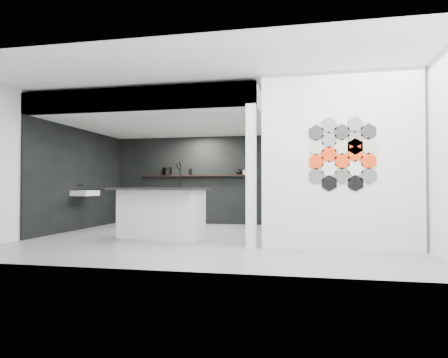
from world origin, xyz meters
The scene contains 17 objects.
floor centered at (0.00, 0.00, -0.01)m, with size 7.00×6.00×0.01m, color slate.
partition_panel centered at (2.23, -1.00, 1.40)m, with size 2.45×0.15×2.80m, color silver.
bay_clad_back centered at (-1.30, 2.97, 1.18)m, with size 4.40×0.04×2.35m, color black.
bay_clad_left centered at (-3.47, 1.00, 1.18)m, with size 0.04×4.00×2.35m, color black.
bulkhead centered at (-1.30, 1.00, 2.55)m, with size 4.40×4.00×0.40m, color silver.
corner_column centered at (0.82, -1.00, 1.18)m, with size 0.16×0.16×2.35m, color silver.
fascia_beam centered at (-1.30, -0.92, 2.55)m, with size 4.40×0.16×0.40m, color silver.
wall_basin centered at (-3.24, 0.80, 0.85)m, with size 0.40×0.60×0.12m, color silver.
display_shelf centered at (-1.20, 2.87, 1.30)m, with size 3.00×0.15×0.04m, color black.
kitchen_island centered at (-1.03, -0.25, 0.50)m, with size 1.98×1.18×1.49m.
stockpot centered at (-2.01, 2.87, 1.42)m, with size 0.25×0.25×0.20m, color black.
kettle centered at (-0.02, 2.87, 1.39)m, with size 0.16×0.16×0.14m, color black.
glass_bowl centered at (0.15, 2.87, 1.37)m, with size 0.15×0.15×0.10m, color gray.
glass_vase centered at (0.15, 2.87, 1.38)m, with size 0.09×0.09×0.12m, color gray.
bottle_dark centered at (-1.34, 2.87, 1.41)m, with size 0.07×0.07×0.17m, color black.
utensil_cup centered at (-2.12, 2.87, 1.37)m, with size 0.07×0.07×0.09m, color black.
hex_tile_cluster centered at (2.26, -1.09, 1.50)m, with size 1.04×0.02×1.16m.
Camera 1 is at (1.69, -7.49, 0.99)m, focal length 32.00 mm.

